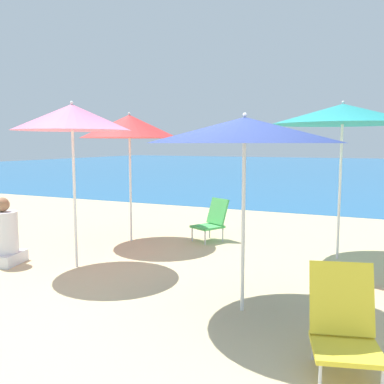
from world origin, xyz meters
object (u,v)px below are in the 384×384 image
beach_umbrella_red (129,127)px  beach_umbrella_teal (343,114)px  beach_umbrella_pink (72,118)px  beach_chair_yellow (344,322)px  beach_umbrella_navy (245,130)px  beach_chair_green (212,220)px  person_seated_near (4,238)px

beach_umbrella_red → beach_umbrella_teal: size_ratio=0.97×
beach_umbrella_pink → beach_chair_yellow: bearing=-19.6°
beach_umbrella_navy → beach_chair_green: (-1.41, 2.72, -1.41)m
beach_umbrella_red → beach_umbrella_pink: beach_umbrella_pink is taller
beach_umbrella_red → beach_umbrella_teal: (3.30, 0.27, 0.13)m
beach_umbrella_red → person_seated_near: beach_umbrella_red is taller
beach_umbrella_navy → beach_umbrella_teal: size_ratio=0.87×
beach_umbrella_pink → beach_umbrella_navy: beach_umbrella_pink is taller
beach_umbrella_teal → beach_chair_green: size_ratio=3.14×
beach_umbrella_red → person_seated_near: 2.59m
beach_umbrella_teal → beach_chair_green: 2.69m
beach_umbrella_pink → person_seated_near: size_ratio=2.38×
beach_umbrella_navy → person_seated_near: (-3.48, 0.22, -1.40)m
beach_umbrella_red → beach_umbrella_pink: (0.16, -1.60, 0.06)m
beach_umbrella_pink → beach_umbrella_navy: size_ratio=1.13×
beach_umbrella_red → person_seated_near: bearing=-113.5°
beach_umbrella_teal → person_seated_near: size_ratio=2.42×
beach_umbrella_navy → beach_umbrella_pink: bearing=168.2°
person_seated_near → beach_umbrella_red: bearing=52.3°
person_seated_near → beach_umbrella_navy: bearing=-17.8°
beach_chair_green → beach_umbrella_pink: bearing=-88.7°
beach_umbrella_navy → beach_umbrella_teal: (0.65, 2.39, 0.28)m
beach_umbrella_pink → beach_chair_green: size_ratio=3.08×
beach_umbrella_red → beach_chair_green: 2.08m
beach_chair_yellow → person_seated_near: bearing=152.9°
beach_umbrella_teal → beach_chair_yellow: (0.36, -3.11, -1.70)m
beach_chair_yellow → person_seated_near: 4.58m
beach_chair_yellow → beach_umbrella_teal: bearing=81.3°
beach_umbrella_red → beach_umbrella_pink: bearing=-84.2°
beach_umbrella_teal → beach_umbrella_navy: bearing=-105.2°
beach_umbrella_red → beach_chair_yellow: 4.89m
beach_umbrella_pink → beach_chair_yellow: beach_umbrella_pink is taller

